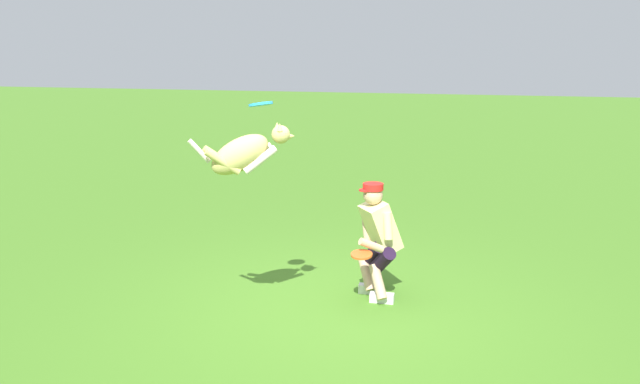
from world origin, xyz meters
TOP-DOWN VIEW (x-y plane):
  - ground_plane at (0.00, 0.00)m, footprint 60.00×60.00m
  - person at (-0.42, -0.59)m, footprint 0.55×0.71m
  - dog at (0.65, 0.58)m, footprint 0.88×0.58m
  - frisbee_flying at (0.52, 0.47)m, footprint 0.30×0.30m
  - frisbee_held at (-0.31, -0.22)m, footprint 0.26×0.26m

SIDE VIEW (x-z plane):
  - ground_plane at x=0.00m, z-range 0.00..0.00m
  - frisbee_held at x=-0.31m, z-range 0.58..0.64m
  - person at x=-0.42m, z-range 0.05..1.34m
  - dog at x=0.65m, z-range 1.50..2.03m
  - frisbee_flying at x=0.52m, z-range 2.17..2.24m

